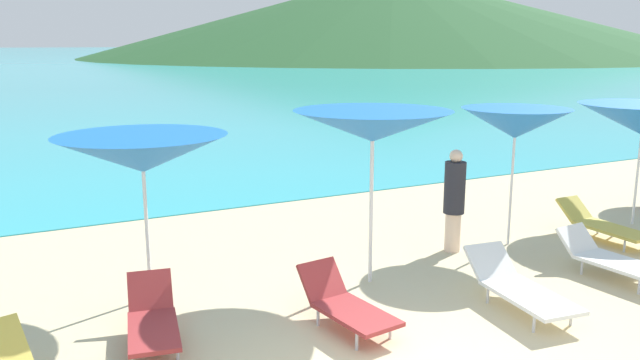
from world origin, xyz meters
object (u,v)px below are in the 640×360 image
(umbrella_4, at_px, (142,154))
(beachgoer_1, at_px, (454,198))
(umbrella_6, at_px, (516,123))
(lounge_chair_5, at_px, (518,286))
(umbrella_5, at_px, (373,126))
(lounge_chair_4, at_px, (611,258))
(lounge_chair_7, at_px, (152,319))
(lounge_chair_2, at_px, (602,224))
(lounge_chair_8, at_px, (345,303))

(umbrella_4, height_order, beachgoer_1, umbrella_4)
(umbrella_6, relative_size, beachgoer_1, 1.37)
(umbrella_6, distance_m, lounge_chair_5, 3.15)
(umbrella_4, xyz_separation_m, umbrella_6, (5.75, -0.41, 0.09))
(umbrella_5, xyz_separation_m, lounge_chair_5, (1.17, -1.61, -1.89))
(beachgoer_1, bearing_deg, lounge_chair_4, 7.02)
(beachgoer_1, bearing_deg, umbrella_6, 55.57)
(umbrella_4, height_order, lounge_chair_7, umbrella_4)
(lounge_chair_2, bearing_deg, beachgoer_1, 166.15)
(lounge_chair_5, bearing_deg, lounge_chair_2, 30.81)
(umbrella_6, distance_m, beachgoer_1, 1.55)
(umbrella_6, height_order, lounge_chair_4, umbrella_6)
(umbrella_5, distance_m, beachgoer_1, 2.34)
(umbrella_5, height_order, lounge_chair_7, umbrella_5)
(umbrella_5, bearing_deg, lounge_chair_4, -24.16)
(lounge_chair_8, bearing_deg, lounge_chair_4, -11.69)
(umbrella_4, relative_size, lounge_chair_4, 1.33)
(lounge_chair_8, bearing_deg, umbrella_5, 39.66)
(umbrella_4, xyz_separation_m, lounge_chair_4, (5.98, -2.19, -1.63))
(lounge_chair_4, distance_m, beachgoer_1, 2.39)
(umbrella_6, relative_size, lounge_chair_4, 1.38)
(umbrella_6, height_order, lounge_chair_5, umbrella_6)
(umbrella_5, distance_m, lounge_chair_4, 3.92)
(umbrella_6, relative_size, lounge_chair_7, 1.56)
(umbrella_4, xyz_separation_m, umbrella_5, (2.85, -0.79, 0.26))
(lounge_chair_2, xyz_separation_m, lounge_chair_5, (-3.31, -1.48, 0.01))
(umbrella_5, bearing_deg, beachgoer_1, 16.05)
(umbrella_6, height_order, lounge_chair_2, umbrella_6)
(lounge_chair_2, distance_m, lounge_chair_4, 1.86)
(umbrella_4, bearing_deg, beachgoer_1, -3.10)
(umbrella_5, height_order, lounge_chair_4, umbrella_5)
(lounge_chair_8, xyz_separation_m, beachgoer_1, (2.88, 1.64, 0.57))
(umbrella_6, xyz_separation_m, lounge_chair_4, (0.23, -1.79, -1.73))
(lounge_chair_5, distance_m, beachgoer_1, 2.33)
(umbrella_6, distance_m, lounge_chair_2, 2.40)
(lounge_chair_7, bearing_deg, umbrella_5, 19.08)
(lounge_chair_4, bearing_deg, umbrella_6, 92.54)
(umbrella_4, bearing_deg, lounge_chair_2, -7.18)
(lounge_chair_2, distance_m, lounge_chair_8, 5.59)
(lounge_chair_2, distance_m, beachgoer_1, 2.77)
(lounge_chair_2, height_order, lounge_chair_4, lounge_chair_4)
(umbrella_5, height_order, lounge_chair_8, umbrella_5)
(umbrella_5, distance_m, umbrella_6, 2.93)
(lounge_chair_2, relative_size, lounge_chair_7, 1.17)
(lounge_chair_7, bearing_deg, lounge_chair_4, 1.99)
(beachgoer_1, bearing_deg, umbrella_4, -119.22)
(lounge_chair_4, relative_size, lounge_chair_5, 0.92)
(umbrella_4, bearing_deg, umbrella_5, -15.50)
(lounge_chair_8, bearing_deg, lounge_chair_2, 2.39)
(lounge_chair_7, bearing_deg, umbrella_6, 18.61)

